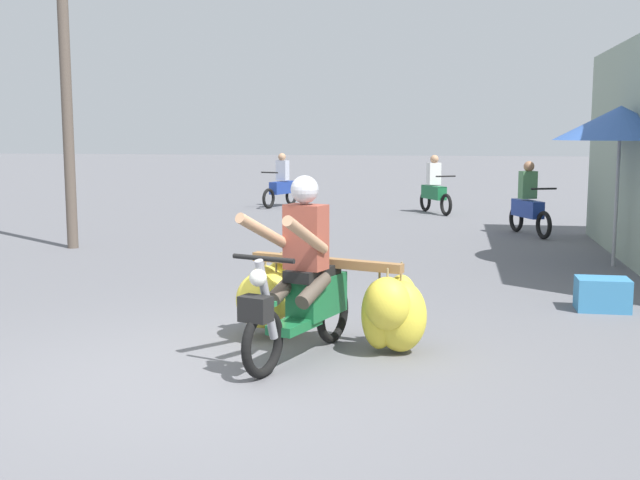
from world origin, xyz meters
name	(u,v)px	position (x,y,z in m)	size (l,w,h in m)	color
ground_plane	(199,377)	(0.00, 0.00, 0.00)	(120.00, 120.00, 0.00)	slate
motorbike_main_loaded	(321,297)	(0.81, 1.04, 0.46)	(1.86, 1.98, 1.58)	black
motorbike_distant_ahead_left	(282,185)	(-2.47, 14.24, 0.57)	(0.73, 1.55, 1.40)	black
motorbike_distant_ahead_right	(528,205)	(3.38, 9.45, 0.57)	(0.77, 1.53, 1.40)	black
motorbike_distant_far_ahead	(434,190)	(1.52, 13.23, 0.57)	(0.88, 1.47, 1.40)	black
market_umbrella_near_shop	(620,123)	(4.30, 6.04, 2.07)	(1.87, 1.87, 2.32)	#99999E
produce_crate	(602,294)	(3.61, 3.02, 0.18)	(0.56, 0.40, 0.36)	teal
utility_pole	(65,71)	(-4.35, 6.40, 2.93)	(0.18, 0.18, 5.86)	brown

